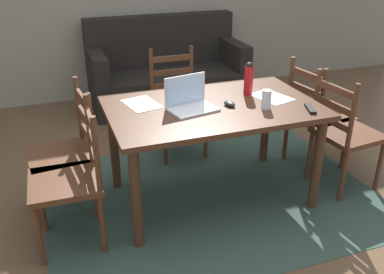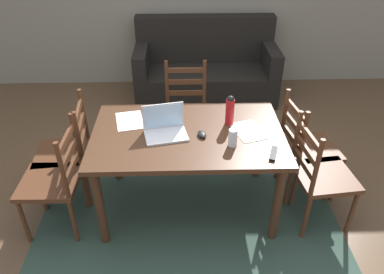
{
  "view_description": "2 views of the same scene",
  "coord_description": "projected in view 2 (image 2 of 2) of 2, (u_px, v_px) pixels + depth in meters",
  "views": [
    {
      "loc": [
        -1.09,
        -2.64,
        1.87
      ],
      "look_at": [
        -0.14,
        0.03,
        0.52
      ],
      "focal_mm": 40.15,
      "sensor_mm": 36.0,
      "label": 1
    },
    {
      "loc": [
        -0.04,
        -2.43,
        2.34
      ],
      "look_at": [
        0.04,
        0.1,
        0.65
      ],
      "focal_mm": 34.81,
      "sensor_mm": 36.0,
      "label": 2
    }
  ],
  "objects": [
    {
      "name": "couch",
      "position": [
        205.0,
        70.0,
        4.91
      ],
      "size": [
        1.8,
        0.8,
        1.0
      ],
      "color": "black",
      "rests_on": "ground"
    },
    {
      "name": "chair_left_near",
      "position": [
        55.0,
        181.0,
        2.88
      ],
      "size": [
        0.45,
        0.45,
        0.95
      ],
      "color": "#4C2B19",
      "rests_on": "ground"
    },
    {
      "name": "paper_stack_right",
      "position": [
        130.0,
        121.0,
        3.04
      ],
      "size": [
        0.27,
        0.33,
        0.0
      ],
      "primitive_type": "cube",
      "rotation": [
        0.0,
        0.0,
        0.21
      ],
      "color": "white",
      "rests_on": "dining_table"
    },
    {
      "name": "water_bottle",
      "position": [
        230.0,
        110.0,
        2.93
      ],
      "size": [
        0.07,
        0.07,
        0.25
      ],
      "color": "#A81419",
      "rests_on": "dining_table"
    },
    {
      "name": "chair_far_head",
      "position": [
        186.0,
        112.0,
        3.76
      ],
      "size": [
        0.44,
        0.44,
        0.95
      ],
      "color": "#4C2B19",
      "rests_on": "ground"
    },
    {
      "name": "chair_left_far",
      "position": [
        67.0,
        152.0,
        3.2
      ],
      "size": [
        0.49,
        0.49,
        0.95
      ],
      "color": "#4C2B19",
      "rests_on": "ground"
    },
    {
      "name": "drinking_glass",
      "position": [
        233.0,
        138.0,
        2.72
      ],
      "size": [
        0.07,
        0.07,
        0.14
      ],
      "primitive_type": "cylinder",
      "color": "silver",
      "rests_on": "dining_table"
    },
    {
      "name": "chair_right_far",
      "position": [
        306.0,
        148.0,
        3.24
      ],
      "size": [
        0.5,
        0.5,
        0.95
      ],
      "color": "#4C2B19",
      "rests_on": "ground"
    },
    {
      "name": "dining_table",
      "position": [
        188.0,
        143.0,
        2.95
      ],
      "size": [
        1.49,
        0.94,
        0.76
      ],
      "color": "#422819",
      "rests_on": "ground"
    },
    {
      "name": "area_rug",
      "position": [
        188.0,
        204.0,
        3.32
      ],
      "size": [
        2.51,
        1.89,
        0.01
      ],
      "primitive_type": "cube",
      "color": "#2D4238",
      "rests_on": "ground"
    },
    {
      "name": "ground_plane",
      "position": [
        188.0,
        204.0,
        3.32
      ],
      "size": [
        14.0,
        14.0,
        0.0
      ],
      "primitive_type": "plane",
      "color": "brown"
    },
    {
      "name": "laptop",
      "position": [
        165.0,
        127.0,
        2.86
      ],
      "size": [
        0.36,
        0.28,
        0.23
      ],
      "color": "silver",
      "rests_on": "dining_table"
    },
    {
      "name": "paper_stack_left",
      "position": [
        248.0,
        131.0,
        2.91
      ],
      "size": [
        0.29,
        0.34,
        0.0
      ],
      "primitive_type": "cube",
      "rotation": [
        0.0,
        0.0,
        0.29
      ],
      "color": "white",
      "rests_on": "dining_table"
    },
    {
      "name": "computer_mouse",
      "position": [
        202.0,
        134.0,
        2.84
      ],
      "size": [
        0.09,
        0.11,
        0.03
      ],
      "primitive_type": "ellipsoid",
      "rotation": [
        0.0,
        0.0,
        0.32
      ],
      "color": "black",
      "rests_on": "dining_table"
    },
    {
      "name": "chair_right_near",
      "position": [
        320.0,
        176.0,
        2.93
      ],
      "size": [
        0.49,
        0.49,
        0.95
      ],
      "color": "#4C2B19",
      "rests_on": "ground"
    },
    {
      "name": "tv_remote",
      "position": [
        273.0,
        154.0,
        2.65
      ],
      "size": [
        0.1,
        0.18,
        0.02
      ],
      "primitive_type": "cube",
      "rotation": [
        0.0,
        0.0,
        2.81
      ],
      "color": "black",
      "rests_on": "dining_table"
    }
  ]
}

